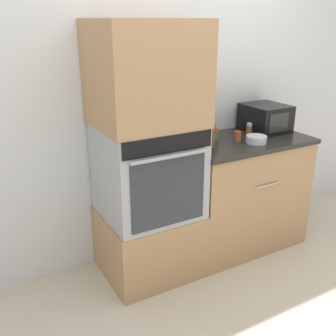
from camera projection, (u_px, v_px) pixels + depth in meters
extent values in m
plane|color=beige|center=(208.00, 277.00, 2.95)|extent=(12.00, 12.00, 0.00)
cube|color=silver|center=(167.00, 97.00, 3.02)|extent=(8.00, 0.05, 2.50)
cube|color=#A87F56|center=(149.00, 241.00, 2.95)|extent=(0.68, 0.60, 0.49)
cube|color=#9EA0A5|center=(148.00, 170.00, 2.75)|extent=(0.65, 0.59, 0.65)
cube|color=black|center=(169.00, 144.00, 2.41)|extent=(0.63, 0.01, 0.11)
cube|color=#3FBFF2|center=(169.00, 144.00, 2.41)|extent=(0.09, 0.00, 0.03)
cube|color=#282D33|center=(169.00, 192.00, 2.52)|extent=(0.53, 0.01, 0.48)
cylinder|color=#9EA0A5|center=(171.00, 157.00, 2.41)|extent=(0.55, 0.02, 0.02)
cube|color=#A87F56|center=(146.00, 74.00, 2.52)|extent=(0.68, 0.60, 0.67)
cube|color=#A87F56|center=(240.00, 194.00, 3.27)|extent=(1.02, 0.60, 0.89)
cube|color=black|center=(243.00, 141.00, 3.10)|extent=(1.04, 0.63, 0.03)
cylinder|color=#B7B7BC|center=(268.00, 185.00, 2.94)|extent=(0.22, 0.01, 0.01)
cube|color=black|center=(265.00, 118.00, 3.28)|extent=(0.32, 0.35, 0.22)
cube|color=#28282B|center=(279.00, 123.00, 3.12)|extent=(0.20, 0.01, 0.15)
cube|color=brown|center=(205.00, 135.00, 2.86)|extent=(0.10, 0.12, 0.18)
cylinder|color=black|center=(203.00, 120.00, 2.81)|extent=(0.02, 0.02, 0.04)
cylinder|color=black|center=(206.00, 119.00, 2.82)|extent=(0.02, 0.02, 0.04)
cylinder|color=black|center=(209.00, 119.00, 2.84)|extent=(0.02, 0.02, 0.04)
cylinder|color=silver|center=(256.00, 139.00, 2.98)|extent=(0.16, 0.16, 0.06)
cylinder|color=brown|center=(238.00, 137.00, 3.02)|extent=(0.06, 0.06, 0.06)
cylinder|color=red|center=(238.00, 132.00, 3.01)|extent=(0.05, 0.05, 0.02)
cylinder|color=brown|center=(249.00, 131.00, 3.16)|extent=(0.05, 0.05, 0.08)
cylinder|color=#B7B7BC|center=(249.00, 125.00, 3.14)|extent=(0.04, 0.04, 0.02)
cylinder|color=#427047|center=(215.00, 136.00, 3.03)|extent=(0.06, 0.06, 0.08)
cylinder|color=red|center=(215.00, 129.00, 3.01)|extent=(0.05, 0.05, 0.02)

